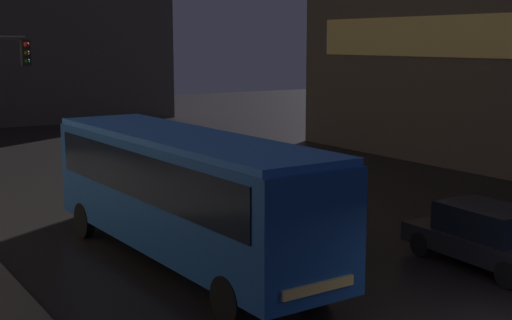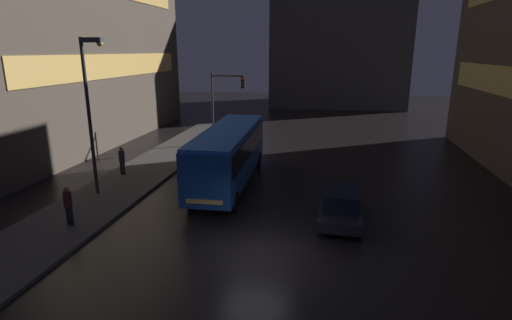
{
  "view_description": "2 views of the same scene",
  "coord_description": "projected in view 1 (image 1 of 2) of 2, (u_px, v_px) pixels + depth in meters",
  "views": [
    {
      "loc": [
        -10.8,
        -7.51,
        5.56
      ],
      "look_at": [
        1.66,
        11.99,
        1.69
      ],
      "focal_mm": 50.0,
      "sensor_mm": 36.0,
      "label": 1
    },
    {
      "loc": [
        2.56,
        -13.52,
        7.59
      ],
      "look_at": [
        -1.3,
        7.24,
        1.78
      ],
      "focal_mm": 28.0,
      "sensor_mm": 36.0,
      "label": 2
    }
  ],
  "objects": [
    {
      "name": "bus_near",
      "position": [
        183.0,
        185.0,
        17.61
      ],
      "size": [
        2.81,
        10.67,
        3.32
      ],
      "rotation": [
        0.0,
        0.0,
        3.17
      ],
      "color": "#194793",
      "rests_on": "ground"
    },
    {
      "name": "car_taxi",
      "position": [
        487.0,
        236.0,
        17.71
      ],
      "size": [
        2.08,
        4.35,
        1.53
      ],
      "rotation": [
        0.0,
        0.0,
        3.09
      ],
      "color": "black",
      "rests_on": "ground"
    }
  ]
}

